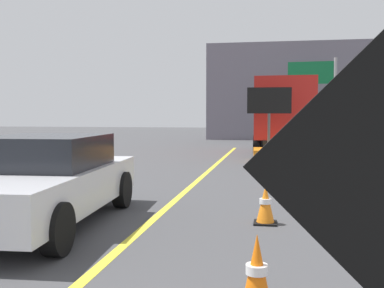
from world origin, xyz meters
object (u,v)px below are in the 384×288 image
Objects in this scene: highway_guide_sign at (321,85)px; pickup_car at (40,180)px; traffic_cone_near_sign at (257,276)px; traffic_cone_far_lane at (276,176)px; box_truck at (285,113)px; traffic_cone_mid_lane at (265,204)px; arrow_board_trailer at (269,148)px; traffic_cone_curbside at (281,161)px.

pickup_car is at bearing -106.58° from highway_guide_sign.
traffic_cone_near_sign is 6.73m from traffic_cone_far_lane.
box_truck is 15.53m from pickup_car.
highway_guide_sign is 24.20m from traffic_cone_near_sign.
traffic_cone_mid_lane is 3.40m from traffic_cone_far_lane.
arrow_board_trailer is at bearing -98.76° from box_truck.
traffic_cone_near_sign is 1.11× the size of traffic_cone_far_lane.
highway_guide_sign is at bearing 82.10° from traffic_cone_mid_lane.
highway_guide_sign reaches higher than box_truck.
highway_guide_sign is (2.89, 10.72, 2.94)m from arrow_board_trailer.
box_truck reaches higher than traffic_cone_curbside.
traffic_cone_far_lane is at bearing -88.03° from arrow_board_trailer.
box_truck is 14.39m from traffic_cone_mid_lane.
traffic_cone_near_sign is at bearing -38.12° from pickup_car.
pickup_car is 4.37m from traffic_cone_near_sign.
arrow_board_trailer is at bearing -105.08° from highway_guide_sign.
highway_guide_sign is (6.29, 21.14, 2.73)m from pickup_car.
traffic_cone_mid_lane is at bearing -89.75° from arrow_board_trailer.
box_truck is at bearing 87.82° from traffic_cone_near_sign.
arrow_board_trailer is at bearing 90.25° from traffic_cone_mid_lane.
traffic_cone_mid_lane is at bearing -93.04° from traffic_cone_curbside.
traffic_cone_far_lane is at bearing -93.12° from traffic_cone_curbside.
pickup_car is 0.90× the size of highway_guide_sign.
pickup_car is at bearing -169.47° from traffic_cone_mid_lane.
traffic_cone_near_sign is (-2.86, -23.83, -3.07)m from highway_guide_sign.
traffic_cone_far_lane is (-0.48, -10.90, -1.45)m from box_truck.
box_truck is 6.78m from highway_guide_sign.
traffic_cone_curbside is at bearing -92.26° from box_truck.
traffic_cone_curbside is at bearing -100.09° from highway_guide_sign.
pickup_car is at bearing -118.18° from traffic_cone_curbside.
traffic_cone_near_sign is at bearing -96.85° from highway_guide_sign.
traffic_cone_curbside is (-0.31, -7.86, -1.42)m from box_truck.
traffic_cone_near_sign is 1.01× the size of traffic_cone_curbside.
arrow_board_trailer is 6.39m from traffic_cone_far_lane.
highway_guide_sign is 7.12× the size of traffic_cone_curbside.
pickup_car is 6.39× the size of traffic_cone_near_sign.
traffic_cone_curbside is at bearing 86.88° from traffic_cone_far_lane.
traffic_cone_far_lane is at bearing 48.06° from pickup_car.
traffic_cone_near_sign is (3.43, -2.69, -0.35)m from pickup_car.
box_truck reaches higher than traffic_cone_mid_lane.
box_truck reaches higher than traffic_cone_near_sign.
traffic_cone_curbside is (0.17, 3.04, 0.03)m from traffic_cone_far_lane.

